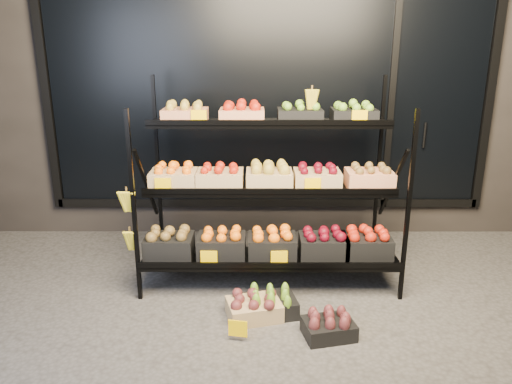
{
  "coord_description": "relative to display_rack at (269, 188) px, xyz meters",
  "views": [
    {
      "loc": [
        -0.1,
        -3.33,
        1.98
      ],
      "look_at": [
        -0.11,
        0.55,
        0.77
      ],
      "focal_mm": 35.0,
      "sensor_mm": 36.0,
      "label": 1
    }
  ],
  "objects": [
    {
      "name": "display_rack",
      "position": [
        0.0,
        0.0,
        0.0
      ],
      "size": [
        2.18,
        1.02,
        1.68
      ],
      "color": "black",
      "rests_on": "ground"
    },
    {
      "name": "floor_crate_right",
      "position": [
        0.4,
        -0.94,
        -0.7
      ],
      "size": [
        0.38,
        0.32,
        0.18
      ],
      "rotation": [
        0.0,
        0.0,
        0.22
      ],
      "color": "black",
      "rests_on": "ground"
    },
    {
      "name": "building",
      "position": [
        0.01,
        1.99,
        0.96
      ],
      "size": [
        6.0,
        2.08,
        3.5
      ],
      "color": "#2D2826",
      "rests_on": "ground"
    },
    {
      "name": "floor_crate_midright",
      "position": [
        -0.12,
        -0.69,
        -0.7
      ],
      "size": [
        0.44,
        0.37,
        0.2
      ],
      "rotation": [
        0.0,
        0.0,
        0.26
      ],
      "color": "tan",
      "rests_on": "ground"
    },
    {
      "name": "ground",
      "position": [
        0.01,
        -0.6,
        -0.79
      ],
      "size": [
        24.0,
        24.0,
        0.0
      ],
      "primitive_type": "plane",
      "color": "#514F4C",
      "rests_on": "ground"
    },
    {
      "name": "tag_floor_a",
      "position": [
        -0.23,
        -1.0,
        -0.73
      ],
      "size": [
        0.13,
        0.01,
        0.12
      ],
      "primitive_type": "cube",
      "color": "#FFC500",
      "rests_on": "ground"
    },
    {
      "name": "floor_crate_midleft",
      "position": [
        0.0,
        -0.65,
        -0.7
      ],
      "size": [
        0.43,
        0.35,
        0.19
      ],
      "rotation": [
        0.0,
        0.0,
        0.21
      ],
      "color": "black",
      "rests_on": "ground"
    }
  ]
}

